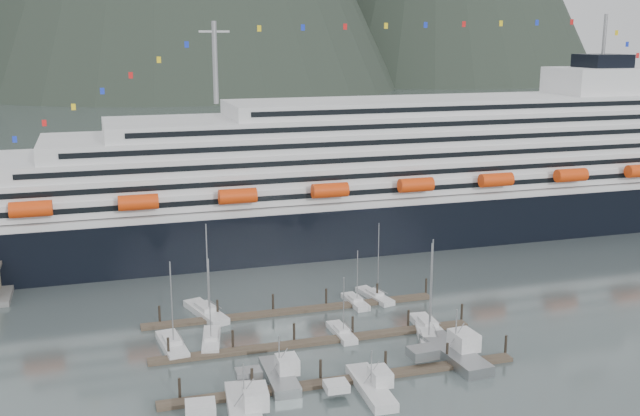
{
  "coord_description": "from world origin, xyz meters",
  "views": [
    {
      "loc": [
        -34.27,
        -94.01,
        43.71
      ],
      "look_at": [
        1.45,
        22.0,
        15.52
      ],
      "focal_mm": 42.0,
      "sensor_mm": 36.0,
      "label": 1
    }
  ],
  "objects_px": {
    "sailboat_f": "(355,302)",
    "trawler_c": "(370,386)",
    "sailboat_b": "(211,341)",
    "trawler_d": "(454,353)",
    "sailboat_d": "(428,339)",
    "sailboat_a": "(172,346)",
    "sailboat_h": "(428,327)",
    "trawler_a": "(243,409)",
    "sailboat_c": "(342,333)",
    "sailboat_e": "(206,312)",
    "cruise_ship": "(400,182)",
    "trawler_b": "(279,375)",
    "sailboat_g": "(375,296)"
  },
  "relations": [
    {
      "from": "sailboat_h",
      "to": "trawler_b",
      "type": "height_order",
      "value": "sailboat_h"
    },
    {
      "from": "sailboat_a",
      "to": "sailboat_g",
      "type": "distance_m",
      "value": 36.85
    },
    {
      "from": "sailboat_d",
      "to": "trawler_d",
      "type": "height_order",
      "value": "sailboat_d"
    },
    {
      "from": "sailboat_f",
      "to": "sailboat_g",
      "type": "distance_m",
      "value": 4.42
    },
    {
      "from": "trawler_b",
      "to": "trawler_c",
      "type": "distance_m",
      "value": 12.0
    },
    {
      "from": "sailboat_b",
      "to": "trawler_d",
      "type": "height_order",
      "value": "sailboat_b"
    },
    {
      "from": "sailboat_e",
      "to": "sailboat_h",
      "type": "xyz_separation_m",
      "value": [
        31.24,
        -16.04,
        -0.0
      ]
    },
    {
      "from": "sailboat_h",
      "to": "trawler_c",
      "type": "distance_m",
      "value": 22.59
    },
    {
      "from": "trawler_a",
      "to": "trawler_c",
      "type": "height_order",
      "value": "trawler_a"
    },
    {
      "from": "sailboat_g",
      "to": "trawler_a",
      "type": "height_order",
      "value": "sailboat_g"
    },
    {
      "from": "sailboat_f",
      "to": "trawler_c",
      "type": "xyz_separation_m",
      "value": [
        -8.85,
        -30.1,
        0.43
      ]
    },
    {
      "from": "trawler_b",
      "to": "trawler_d",
      "type": "relative_size",
      "value": 0.78
    },
    {
      "from": "trawler_a",
      "to": "trawler_b",
      "type": "relative_size",
      "value": 1.28
    },
    {
      "from": "trawler_c",
      "to": "trawler_d",
      "type": "relative_size",
      "value": 0.88
    },
    {
      "from": "sailboat_c",
      "to": "trawler_c",
      "type": "bearing_deg",
      "value": 171.13
    },
    {
      "from": "sailboat_c",
      "to": "sailboat_g",
      "type": "xyz_separation_m",
      "value": [
        10.53,
        13.5,
        0.03
      ]
    },
    {
      "from": "sailboat_d",
      "to": "sailboat_e",
      "type": "bearing_deg",
      "value": 72.99
    },
    {
      "from": "sailboat_a",
      "to": "sailboat_f",
      "type": "bearing_deg",
      "value": -79.37
    },
    {
      "from": "sailboat_d",
      "to": "sailboat_h",
      "type": "height_order",
      "value": "sailboat_d"
    },
    {
      "from": "cruise_ship",
      "to": "trawler_b",
      "type": "xyz_separation_m",
      "value": [
        -43.21,
        -62.26,
        -11.16
      ]
    },
    {
      "from": "sailboat_b",
      "to": "sailboat_e",
      "type": "height_order",
      "value": "sailboat_e"
    },
    {
      "from": "sailboat_c",
      "to": "trawler_b",
      "type": "height_order",
      "value": "sailboat_c"
    },
    {
      "from": "sailboat_c",
      "to": "trawler_c",
      "type": "distance_m",
      "value": 18.41
    },
    {
      "from": "trawler_c",
      "to": "trawler_d",
      "type": "height_order",
      "value": "trawler_d"
    },
    {
      "from": "sailboat_f",
      "to": "sailboat_h",
      "type": "distance_m",
      "value": 15.32
    },
    {
      "from": "sailboat_e",
      "to": "sailboat_g",
      "type": "xyz_separation_m",
      "value": [
        28.6,
        -0.64,
        -0.04
      ]
    },
    {
      "from": "cruise_ship",
      "to": "sailboat_a",
      "type": "height_order",
      "value": "cruise_ship"
    },
    {
      "from": "sailboat_a",
      "to": "sailboat_d",
      "type": "bearing_deg",
      "value": -109.26
    },
    {
      "from": "sailboat_a",
      "to": "trawler_d",
      "type": "distance_m",
      "value": 39.74
    },
    {
      "from": "sailboat_d",
      "to": "sailboat_f",
      "type": "bearing_deg",
      "value": 32.57
    },
    {
      "from": "sailboat_a",
      "to": "sailboat_f",
      "type": "xyz_separation_m",
      "value": [
        31.08,
        9.32,
        -0.06
      ]
    },
    {
      "from": "sailboat_b",
      "to": "trawler_b",
      "type": "bearing_deg",
      "value": -145.89
    },
    {
      "from": "sailboat_b",
      "to": "sailboat_h",
      "type": "bearing_deg",
      "value": -87.44
    },
    {
      "from": "trawler_d",
      "to": "sailboat_a",
      "type": "bearing_deg",
      "value": 63.62
    },
    {
      "from": "sailboat_c",
      "to": "sailboat_g",
      "type": "bearing_deg",
      "value": -39.25
    },
    {
      "from": "sailboat_d",
      "to": "trawler_c",
      "type": "height_order",
      "value": "sailboat_d"
    },
    {
      "from": "sailboat_c",
      "to": "sailboat_b",
      "type": "bearing_deg",
      "value": 80.4
    },
    {
      "from": "sailboat_c",
      "to": "sailboat_h",
      "type": "height_order",
      "value": "sailboat_h"
    },
    {
      "from": "sailboat_d",
      "to": "trawler_b",
      "type": "bearing_deg",
      "value": 121.62
    },
    {
      "from": "sailboat_c",
      "to": "sailboat_d",
      "type": "bearing_deg",
      "value": -118.85
    },
    {
      "from": "sailboat_h",
      "to": "trawler_d",
      "type": "height_order",
      "value": "sailboat_h"
    },
    {
      "from": "cruise_ship",
      "to": "trawler_c",
      "type": "bearing_deg",
      "value": -115.7
    },
    {
      "from": "sailboat_h",
      "to": "trawler_b",
      "type": "relative_size",
      "value": 1.41
    },
    {
      "from": "sailboat_c",
      "to": "sailboat_e",
      "type": "relative_size",
      "value": 0.61
    },
    {
      "from": "sailboat_d",
      "to": "trawler_a",
      "type": "xyz_separation_m",
      "value": [
        -30.13,
        -13.78,
        0.5
      ]
    },
    {
      "from": "sailboat_g",
      "to": "sailboat_h",
      "type": "bearing_deg",
      "value": 178.51
    },
    {
      "from": "sailboat_a",
      "to": "sailboat_h",
      "type": "distance_m",
      "value": 38.08
    },
    {
      "from": "sailboat_c",
      "to": "sailboat_d",
      "type": "relative_size",
      "value": 0.62
    },
    {
      "from": "cruise_ship",
      "to": "sailboat_h",
      "type": "relative_size",
      "value": 13.95
    },
    {
      "from": "sailboat_b",
      "to": "trawler_a",
      "type": "distance_m",
      "value": 22.44
    }
  ]
}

